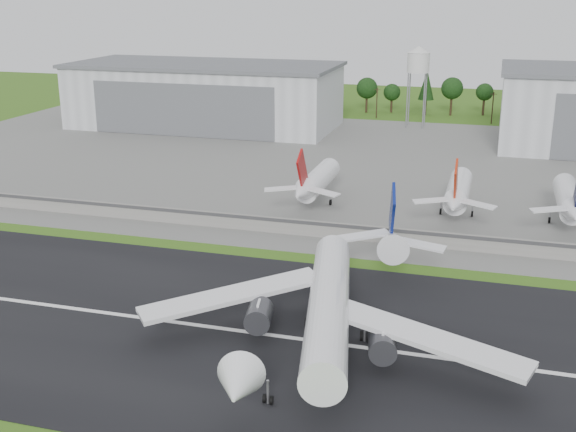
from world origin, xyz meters
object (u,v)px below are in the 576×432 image
(main_airliner, at_px, (327,314))
(parked_jet_navy, at_px, (570,201))
(parked_jet_red_b, at_px, (457,193))
(parked_jet_red_a, at_px, (315,182))

(main_airliner, distance_m, parked_jet_navy, 76.70)
(parked_jet_red_b, bearing_deg, parked_jet_navy, 0.03)
(parked_jet_red_a, xyz_separation_m, parked_jet_navy, (56.16, 0.00, 0.01))
(parked_jet_red_b, relative_size, parked_jet_navy, 1.00)
(parked_jet_red_b, distance_m, parked_jet_navy, 23.44)
(parked_jet_red_b, height_order, parked_jet_navy, parked_jet_navy)
(main_airliner, bearing_deg, parked_jet_red_a, -85.64)
(main_airliner, distance_m, parked_jet_red_b, 68.39)
(main_airliner, xyz_separation_m, parked_jet_red_a, (-18.73, 66.94, 1.03))
(parked_jet_navy, bearing_deg, parked_jet_red_b, -179.97)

